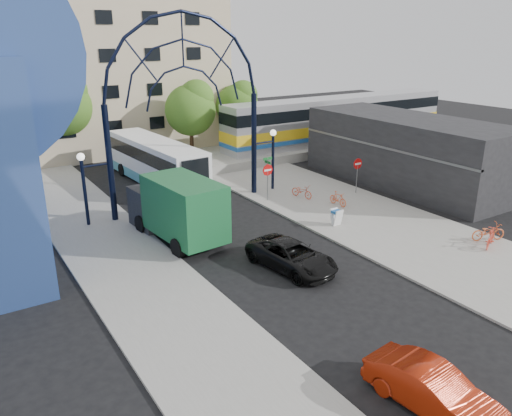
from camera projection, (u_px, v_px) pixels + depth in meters
ground at (330, 295)px, 21.76m from camera, size 120.00×120.00×0.00m
sidewalk_east at (390, 228)px, 29.00m from camera, size 8.00×56.00×0.12m
plaza_west at (138, 278)px, 23.17m from camera, size 5.00×50.00×0.12m
gateway_arch at (184, 72)px, 30.01m from camera, size 13.64×0.44×12.10m
stop_sign at (268, 173)px, 33.06m from camera, size 0.80×0.07×2.50m
do_not_enter_sign at (358, 167)px, 34.65m from camera, size 0.76×0.07×2.48m
street_name_sign at (268, 169)px, 33.70m from camera, size 0.70×0.70×2.80m
sandwich_board at (337, 215)px, 29.11m from camera, size 0.55×0.61×0.99m
commercial_block_east at (407, 151)px, 37.03m from camera, size 6.00×16.00×5.00m
apartment_block at (111, 74)px, 48.17m from camera, size 20.00×12.10×14.00m
train_platform at (338, 144)px, 49.28m from camera, size 32.00×5.00×0.80m
train_car at (340, 119)px, 48.45m from camera, size 25.10×3.05×4.20m
tree_north_a at (192, 107)px, 43.91m from camera, size 4.48×4.48×7.00m
tree_north_b at (62, 103)px, 41.75m from camera, size 5.12×5.12×8.00m
tree_north_c at (239, 103)px, 48.67m from camera, size 4.16×4.16×6.50m
city_bus at (156, 161)px, 37.23m from camera, size 3.40×12.11×3.29m
green_truck at (176, 208)px, 27.17m from camera, size 3.22×7.26×3.57m
black_suv at (292, 256)px, 23.97m from camera, size 2.92×5.12×1.35m
red_sedan at (433, 390)px, 14.95m from camera, size 1.99×4.40×1.40m
bike_near_a at (302, 191)px, 34.08m from camera, size 0.96×1.82×0.91m
bike_near_b at (338, 199)px, 32.54m from camera, size 0.48×1.52×0.91m
bike_far_a at (488, 232)px, 27.02m from camera, size 2.00×1.36×0.99m
bike_far_b at (491, 238)px, 26.17m from camera, size 1.79×1.10×1.04m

